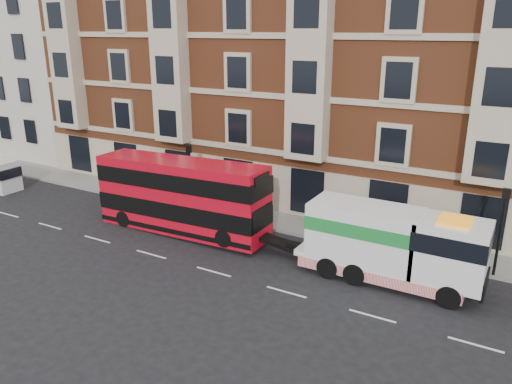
% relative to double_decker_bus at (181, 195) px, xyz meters
% --- Properties ---
extents(ground, '(120.00, 120.00, 0.00)m').
position_rel_double_decker_bus_xyz_m(ground, '(4.45, -3.33, -2.29)').
color(ground, black).
rests_on(ground, ground).
extents(sidewalk, '(90.00, 3.00, 0.15)m').
position_rel_double_decker_bus_xyz_m(sidewalk, '(4.45, 4.17, -2.22)').
color(sidewalk, slate).
rests_on(sidewalk, ground).
extents(victorian_terrace, '(45.00, 12.00, 20.40)m').
position_rel_double_decker_bus_xyz_m(victorian_terrace, '(4.95, 11.67, 7.78)').
color(victorian_terrace, brown).
rests_on(victorian_terrace, ground).
extents(cream_block, '(16.00, 10.00, 16.80)m').
position_rel_double_decker_bus_xyz_m(cream_block, '(-25.55, 10.67, 6.05)').
color(cream_block, beige).
rests_on(cream_block, ground).
extents(lamp_post_west, '(0.35, 0.15, 4.35)m').
position_rel_double_decker_bus_xyz_m(lamp_post_west, '(-1.55, 2.87, 0.39)').
color(lamp_post_west, black).
rests_on(lamp_post_west, sidewalk).
extents(lamp_post_east, '(0.35, 0.15, 4.35)m').
position_rel_double_decker_bus_xyz_m(lamp_post_east, '(16.45, 2.87, 0.39)').
color(lamp_post_east, black).
rests_on(lamp_post_east, sidewalk).
extents(double_decker_bus, '(10.68, 2.45, 4.32)m').
position_rel_double_decker_bus_xyz_m(double_decker_bus, '(0.00, 0.00, 0.00)').
color(double_decker_bus, red).
rests_on(double_decker_bus, ground).
extents(tow_truck, '(8.55, 2.53, 3.56)m').
position_rel_double_decker_bus_xyz_m(tow_truck, '(12.06, 0.00, -0.40)').
color(tow_truck, white).
rests_on(tow_truck, ground).
extents(pedestrian, '(0.71, 0.54, 1.77)m').
position_rel_double_decker_bus_xyz_m(pedestrian, '(-8.70, 2.82, -1.26)').
color(pedestrian, black).
rests_on(pedestrian, sidewalk).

